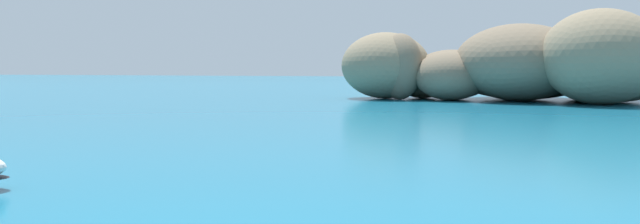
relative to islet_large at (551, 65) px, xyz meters
name	(u,v)px	position (x,y,z in m)	size (l,w,h in m)	color
islet_large	(551,65)	(0.00, 0.00, 0.00)	(25.23, 27.53, 10.00)	#756651
islet_small	(417,71)	(-15.30, 0.21, -0.73)	(20.76, 13.89, 8.02)	#756651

